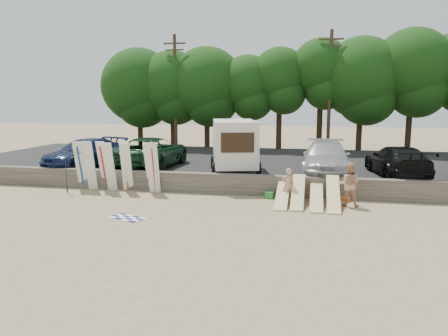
{
  "coord_description": "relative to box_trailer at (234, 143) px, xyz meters",
  "views": [
    {
      "loc": [
        0.94,
        -17.83,
        4.63
      ],
      "look_at": [
        -3.35,
        3.0,
        1.29
      ],
      "focal_mm": 35.0,
      "sensor_mm": 36.0,
      "label": 1
    }
  ],
  "objects": [
    {
      "name": "car_3",
      "position": [
        8.53,
        0.36,
        -0.79
      ],
      "size": [
        3.01,
        5.69,
        1.57
      ],
      "primitive_type": "imported",
      "rotation": [
        0.0,
        0.0,
        3.3
      ],
      "color": "black",
      "rests_on": "parking_lot"
    },
    {
      "name": "surfboard_low_3",
      "position": [
        5.15,
        -4.25,
        -1.69
      ],
      "size": [
        0.56,
        2.81,
        1.18
      ],
      "primitive_type": "cube",
      "rotation": [
        0.38,
        0.0,
        0.0
      ],
      "color": "beige",
      "rests_on": "ground"
    },
    {
      "name": "seawall",
      "position": [
        3.3,
        -2.55,
        -1.78
      ],
      "size": [
        44.0,
        0.5,
        1.0
      ],
      "primitive_type": "cube",
      "color": "#6B6356",
      "rests_on": "ground"
    },
    {
      "name": "utility_poles",
      "position": [
        5.3,
        10.45,
        3.15
      ],
      "size": [
        25.8,
        0.26,
        9.0
      ],
      "color": "#473321",
      "rests_on": "parking_lot"
    },
    {
      "name": "surfboard_low_2",
      "position": [
        4.44,
        -4.14,
        -1.87
      ],
      "size": [
        0.56,
        2.93,
        0.8
      ],
      "primitive_type": "cube",
      "rotation": [
        0.25,
        0.0,
        0.0
      ],
      "color": "beige",
      "rests_on": "ground"
    },
    {
      "name": "ground",
      "position": [
        3.3,
        -5.55,
        -2.28
      ],
      "size": [
        120.0,
        120.0,
        0.0
      ],
      "primitive_type": "plane",
      "color": "tan",
      "rests_on": "ground"
    },
    {
      "name": "surfboard_upright_6",
      "position": [
        -3.76,
        -2.92,
        -1.01
      ],
      "size": [
        0.5,
        0.73,
        2.53
      ],
      "primitive_type": "cube",
      "rotation": [
        0.26,
        0.0,
        0.0
      ],
      "color": "white",
      "rests_on": "ground"
    },
    {
      "name": "surfboard_low_0",
      "position": [
        2.95,
        -4.09,
        -1.85
      ],
      "size": [
        0.56,
        2.92,
        0.84
      ],
      "primitive_type": "cube",
      "rotation": [
        0.26,
        0.0,
        0.0
      ],
      "color": "beige",
      "rests_on": "ground"
    },
    {
      "name": "beach_towel",
      "position": [
        -2.89,
        -7.75,
        -2.27
      ],
      "size": [
        1.97,
        1.97,
        0.0
      ],
      "primitive_type": "plane",
      "rotation": [
        0.0,
        0.0,
        -0.41
      ],
      "color": "white",
      "rests_on": "ground"
    },
    {
      "name": "surfboard_upright_0",
      "position": [
        -7.55,
        -3.0,
        -1.01
      ],
      "size": [
        0.58,
        0.78,
        2.53
      ],
      "primitive_type": "cube",
      "rotation": [
        0.26,
        0.0,
        0.11
      ],
      "color": "white",
      "rests_on": "ground"
    },
    {
      "name": "parking_lot",
      "position": [
        3.3,
        4.95,
        -1.93
      ],
      "size": [
        44.0,
        14.5,
        0.7
      ],
      "primitive_type": "cube",
      "color": "#282828",
      "rests_on": "ground"
    },
    {
      "name": "surfboard_upright_5",
      "position": [
        -4.96,
        -3.07,
        -1.01
      ],
      "size": [
        0.6,
        0.8,
        2.53
      ],
      "primitive_type": "cube",
      "rotation": [
        0.26,
        0.0,
        0.15
      ],
      "color": "white",
      "rests_on": "ground"
    },
    {
      "name": "surfboard_upright_1",
      "position": [
        -6.96,
        -3.09,
        -1.0
      ],
      "size": [
        0.52,
        0.6,
        2.56
      ],
      "primitive_type": "cube",
      "rotation": [
        0.2,
        0.0,
        0.03
      ],
      "color": "white",
      "rests_on": "ground"
    },
    {
      "name": "box_trailer",
      "position": [
        0.0,
        0.0,
        0.0
      ],
      "size": [
        3.35,
        4.82,
        2.81
      ],
      "rotation": [
        0.0,
        0.0,
        0.25
      ],
      "color": "beige",
      "rests_on": "parking_lot"
    },
    {
      "name": "beach_umbrella",
      "position": [
        -7.93,
        -3.86,
        -1.17
      ],
      "size": [
        3.09,
        3.06,
        2.2
      ],
      "primitive_type": "imported",
      "rotation": [
        0.0,
        0.0,
        4.38
      ],
      "color": "#212229",
      "rests_on": "ground"
    },
    {
      "name": "cooler",
      "position": [
        2.28,
        -3.15,
        -2.12
      ],
      "size": [
        0.43,
        0.37,
        0.32
      ],
      "primitive_type": "cube",
      "rotation": [
        0.0,
        0.0,
        -0.19
      ],
      "color": "green",
      "rests_on": "ground"
    },
    {
      "name": "beachgoer_b",
      "position": [
        5.8,
        -3.97,
        -1.3
      ],
      "size": [
        1.01,
        0.82,
        1.95
      ],
      "primitive_type": "imported",
      "rotation": [
        0.0,
        0.0,
        3.05
      ],
      "color": "tan",
      "rests_on": "ground"
    },
    {
      "name": "surfboard_upright_2",
      "position": [
        -6.29,
        -2.94,
        -1.0
      ],
      "size": [
        0.57,
        0.67,
        2.55
      ],
      "primitive_type": "cube",
      "rotation": [
        0.22,
        0.0,
        -0.11
      ],
      "color": "white",
      "rests_on": "ground"
    },
    {
      "name": "surfboard_upright_3",
      "position": [
        -5.84,
        -3.2,
        -1.01
      ],
      "size": [
        0.57,
        0.8,
        2.52
      ],
      "primitive_type": "cube",
      "rotation": [
        0.27,
        0.0,
        0.09
      ],
      "color": "white",
      "rests_on": "ground"
    },
    {
      "name": "car_1",
      "position": [
        -5.09,
        0.72,
        -0.7
      ],
      "size": [
        3.05,
        6.38,
        1.76
      ],
      "primitive_type": "imported",
      "rotation": [
        0.0,
        0.0,
        3.12
      ],
      "color": "#11311C",
      "rests_on": "parking_lot"
    },
    {
      "name": "car_0",
      "position": [
        -9.0,
        0.02,
        -0.76
      ],
      "size": [
        3.79,
        6.02,
        1.63
      ],
      "primitive_type": "imported",
      "rotation": [
        0.0,
        0.0,
        -0.29
      ],
      "color": "#15234B",
      "rests_on": "parking_lot"
    },
    {
      "name": "surfboard_upright_7",
      "position": [
        -3.51,
        -3.09,
        -1.0
      ],
      "size": [
        0.53,
        0.62,
        2.56
      ],
      "primitive_type": "cube",
      "rotation": [
        0.21,
        0.0,
        0.05
      ],
      "color": "white",
      "rests_on": "ground"
    },
    {
      "name": "car_2",
      "position": [
        4.92,
        0.22,
        -0.72
      ],
      "size": [
        2.41,
        5.9,
        1.71
      ],
      "primitive_type": "imported",
      "rotation": [
        0.0,
        0.0,
        -0.0
      ],
      "color": "#B0B0B5",
      "rests_on": "parking_lot"
    },
    {
      "name": "surfboard_low_1",
      "position": [
        3.63,
        -4.04,
        -1.71
      ],
      "size": [
        0.56,
        2.83,
        1.12
      ],
      "primitive_type": "cube",
      "rotation": [
        0.36,
        0.0,
        0.0
      ],
      "color": "beige",
      "rests_on": "ground"
    },
    {
      "name": "surfboard_upright_4",
      "position": [
        -5.03,
        -3.0,
        -0.99
      ],
      "size": [
        0.56,
        0.62,
        2.56
      ],
      "primitive_type": "cube",
      "rotation": [
        0.2,
        0.0,
        0.12
      ],
      "color": "white",
      "rests_on": "ground"
    },
    {
      "name": "beachgoer_a",
      "position": [
        3.17,
        -3.77,
        -1.49
      ],
      "size": [
        0.66,
        0.52,
        1.57
      ],
      "primitive_type": "imported",
      "rotation": [
        0.0,
        0.0,
        3.42
      ],
      "color": "tan",
      "rests_on": "ground"
    },
    {
      "name": "treeline",
      "position": [
        3.26,
        11.99,
        4.1
      ],
      "size": [
        33.74,
        6.72,
        9.52
      ],
      "color": "#382616",
      "rests_on": "parking_lot"
    },
    {
      "name": "gear_bag",
      "position": [
        5.77,
        -3.15,
        -2.17
      ],
      "size": [
        0.37,
        0.34,
        0.22
      ],
      "primitive_type": "cube",
      "rotation": [
        0.0,
        0.0,
        0.36
      ],
      "color": "#DB5519",
      "rests_on": "ground"
    },
    {
      "name": "surfboard_upright_8",
      "position": [
        -3.63,
        -3.11,
        -1.0
      ],
      "size": [
        0.56,
        0.63,
        2.56
      ],
      "primitive_type": "cube",
      "rotation": [
        0.2,
        0.0,
        -0.1
      ],
      "color": "white",
      "rests_on": "ground"
    }
  ]
}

